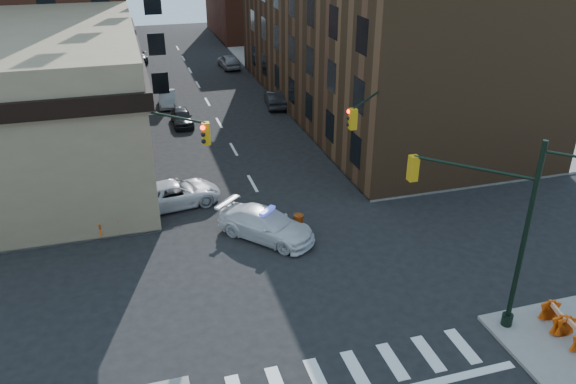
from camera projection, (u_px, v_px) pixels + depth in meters
ground at (300, 270)px, 26.61m from camera, size 140.00×140.00×0.00m
sidewalk_ne at (412, 71)px, 60.58m from camera, size 34.00×54.50×0.15m
commercial_row_ne at (370, 25)px, 46.17m from camera, size 14.00×34.00×14.00m
signal_pole_se at (496, 222)px, 21.35m from camera, size 5.40×5.27×8.00m
signal_pole_nw at (157, 157)px, 27.81m from camera, size 3.58×3.67×8.00m
signal_pole_ne at (373, 134)px, 30.78m from camera, size 3.67×3.58×8.00m
tree_ne_near at (293, 63)px, 49.35m from camera, size 3.00×3.00×4.85m
tree_ne_far at (270, 45)px, 56.23m from camera, size 3.00×3.00×4.85m
police_car at (266, 225)px, 28.98m from camera, size 5.15×5.40×1.54m
pickup at (174, 194)px, 32.27m from camera, size 5.65×3.27×1.48m
parked_car_wnear at (182, 117)px, 44.82m from camera, size 1.63×3.89×1.32m
parked_car_wfar at (167, 99)px, 49.37m from camera, size 1.72×4.07×1.31m
parked_car_wdeep at (135, 55)px, 64.36m from camera, size 2.92×5.71×1.59m
parked_car_enear at (275, 99)px, 49.13m from camera, size 2.04×4.45×1.41m
parked_car_efar at (229, 61)px, 61.68m from camera, size 2.06×4.58×1.53m
pedestrian_a at (103, 203)px, 30.78m from camera, size 0.62×0.44×1.59m
pedestrian_b at (52, 222)px, 28.40m from camera, size 1.07×0.89×2.01m
pedestrian_c at (83, 189)px, 31.98m from camera, size 1.19×0.85×1.87m
barrel_road at (298, 223)px, 29.71m from camera, size 0.55×0.55×0.96m
barrel_bank at (166, 203)px, 31.85m from camera, size 0.65×0.65×0.94m
barricade_se_a at (573, 334)px, 21.61m from camera, size 0.71×1.27×0.91m
barricade_se_b at (555, 318)px, 22.47m from camera, size 0.88×1.36×0.94m
barricade_nw_a at (109, 226)px, 29.19m from camera, size 1.26×0.72×0.91m
barricade_nw_b at (67, 226)px, 29.33m from camera, size 1.15×0.73×0.80m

